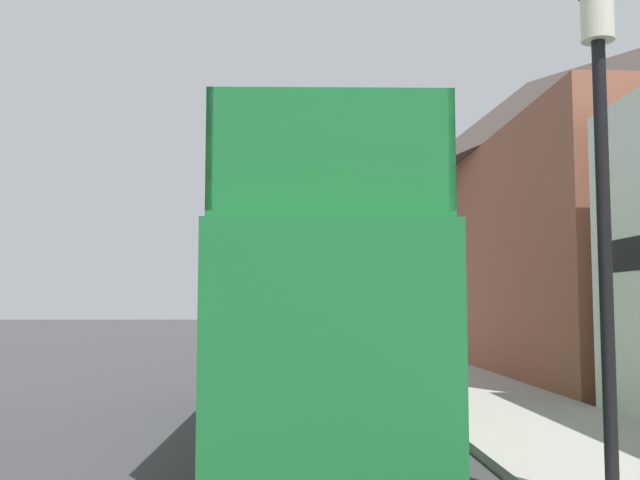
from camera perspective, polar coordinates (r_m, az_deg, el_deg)
name	(u,v)px	position (r m, az deg, el deg)	size (l,w,h in m)	color
ground_plane	(189,369)	(23.78, -9.94, -9.62)	(144.00, 144.00, 0.00)	#3D3D3F
sidewalk	(435,374)	(20.98, 8.73, -10.09)	(3.10, 108.00, 0.14)	#ADAAA3
brick_terrace_rear	(531,220)	(27.45, 15.76, 1.51)	(6.00, 23.56, 9.92)	#935642
tour_bus	(322,315)	(11.82, 0.12, -5.71)	(2.69, 9.81, 4.12)	#1E7A38
parked_car_ahead_of_bus	(340,356)	(18.69, 1.55, -8.79)	(2.02, 4.32, 1.54)	maroon
lamp_post_nearest	(601,136)	(7.82, 20.63, 7.44)	(0.35, 0.35, 5.10)	black
lamp_post_second	(439,236)	(14.54, 9.04, 0.33)	(0.35, 0.35, 4.57)	black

